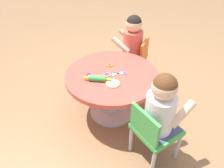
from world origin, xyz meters
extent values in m
plane|color=olive|center=(0.00, 0.00, 0.00)|extent=(10.00, 10.00, 0.00)
cylinder|color=silver|center=(0.00, 0.00, 0.01)|extent=(0.44, 0.44, 0.03)
cylinder|color=silver|center=(0.00, 0.00, 0.21)|extent=(0.12, 0.12, 0.42)
cylinder|color=#D84C3F|center=(0.00, 0.00, 0.44)|extent=(0.83, 0.83, 0.04)
cylinder|color=#B7B7BC|center=(-0.60, -0.43, 0.14)|extent=(0.03, 0.03, 0.28)
cylinder|color=#B7B7BC|center=(-0.37, -0.32, 0.14)|extent=(0.03, 0.03, 0.28)
cylinder|color=#B7B7BC|center=(-0.71, -0.19, 0.14)|extent=(0.03, 0.03, 0.28)
cylinder|color=#B7B7BC|center=(-0.48, -0.08, 0.14)|extent=(0.03, 0.03, 0.28)
cube|color=green|center=(-0.54, -0.25, 0.30)|extent=(0.40, 0.40, 0.04)
cube|color=green|center=(-0.60, -0.13, 0.43)|extent=(0.25, 0.14, 0.22)
cube|color=#3F4772|center=(-0.54, -0.25, 0.30)|extent=(0.35, 0.36, 0.04)
cylinder|color=white|center=(-0.54, -0.25, 0.47)|extent=(0.21, 0.21, 0.30)
sphere|color=beige|center=(-0.54, -0.25, 0.70)|extent=(0.17, 0.17, 0.17)
sphere|color=#593319|center=(-0.54, -0.25, 0.71)|extent=(0.16, 0.16, 0.16)
cylinder|color=beige|center=(-0.60, -0.39, 0.49)|extent=(0.14, 0.22, 0.17)
cylinder|color=beige|center=(-0.40, -0.30, 0.49)|extent=(0.14, 0.22, 0.17)
cylinder|color=#B7B7BC|center=(0.69, -0.26, 0.14)|extent=(0.03, 0.03, 0.28)
cylinder|color=#B7B7BC|center=(0.47, -0.13, 0.14)|extent=(0.03, 0.03, 0.28)
cylinder|color=#B7B7BC|center=(0.56, -0.48, 0.14)|extent=(0.03, 0.03, 0.28)
cylinder|color=#B7B7BC|center=(0.33, -0.35, 0.14)|extent=(0.03, 0.03, 0.28)
cube|color=orange|center=(0.51, -0.31, 0.30)|extent=(0.41, 0.41, 0.04)
cube|color=orange|center=(0.44, -0.42, 0.43)|extent=(0.24, 0.16, 0.22)
cube|color=#3F4772|center=(0.51, -0.31, 0.30)|extent=(0.37, 0.37, 0.04)
cylinder|color=#D8594C|center=(0.51, -0.31, 0.47)|extent=(0.21, 0.21, 0.30)
sphere|color=beige|center=(0.51, -0.31, 0.70)|extent=(0.17, 0.17, 0.17)
sphere|color=black|center=(0.51, -0.31, 0.71)|extent=(0.16, 0.16, 0.16)
cylinder|color=beige|center=(0.66, -0.28, 0.49)|extent=(0.16, 0.21, 0.17)
cylinder|color=beige|center=(0.47, -0.16, 0.49)|extent=(0.16, 0.21, 0.17)
cylinder|color=green|center=(-0.09, 0.14, 0.49)|extent=(0.08, 0.15, 0.05)
cylinder|color=yellow|center=(-0.06, 0.23, 0.49)|extent=(0.03, 0.05, 0.02)
cylinder|color=yellow|center=(-0.11, 0.05, 0.49)|extent=(0.03, 0.05, 0.02)
cube|color=silver|center=(-0.01, -0.05, 0.46)|extent=(0.06, 0.11, 0.01)
cube|color=silver|center=(-0.01, -0.05, 0.46)|extent=(0.02, 0.11, 0.01)
torus|color=#3F72CC|center=(0.02, -0.11, 0.46)|extent=(0.04, 0.04, 0.01)
torus|color=#3F72CC|center=(-0.02, -0.11, 0.46)|extent=(0.04, 0.04, 0.01)
cylinder|color=#B2E58C|center=(-0.15, 0.02, 0.47)|extent=(0.12, 0.12, 0.01)
torus|color=#D83FA5|center=(0.01, 0.20, 0.47)|extent=(0.05, 0.05, 0.01)
torus|color=orange|center=(0.13, 0.00, 0.47)|extent=(0.05, 0.05, 0.01)
torus|color=#3F99D8|center=(-0.02, 0.04, 0.47)|extent=(0.06, 0.06, 0.01)
camera|label=1|loc=(-1.53, 0.23, 1.52)|focal=34.00mm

